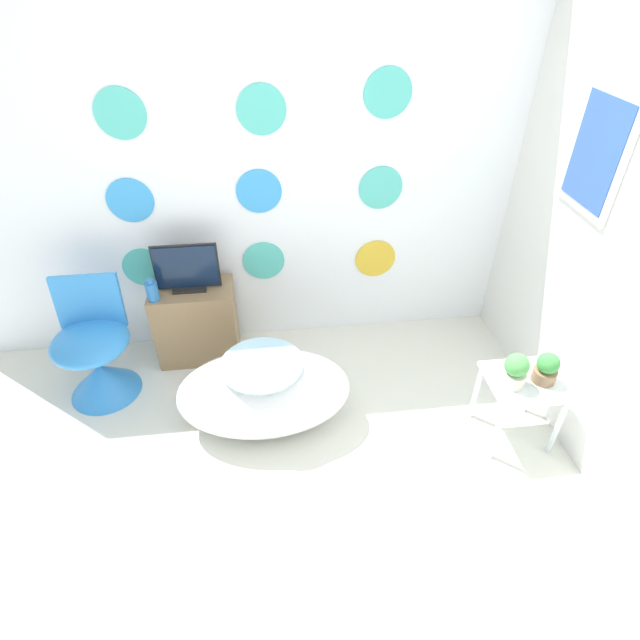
% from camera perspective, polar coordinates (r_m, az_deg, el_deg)
% --- Properties ---
extents(ground_plane, '(12.00, 12.00, 0.00)m').
position_cam_1_polar(ground_plane, '(2.72, -3.92, -23.53)').
color(ground_plane, silver).
extents(wall_back_dotted, '(4.33, 0.05, 2.60)m').
position_cam_1_polar(wall_back_dotted, '(3.21, -7.06, 17.39)').
color(wall_back_dotted, white).
rests_on(wall_back_dotted, ground_plane).
extents(wall_right, '(0.06, 2.67, 2.60)m').
position_cam_1_polar(wall_right, '(2.94, 28.99, 11.31)').
color(wall_right, silver).
rests_on(wall_right, ground_plane).
extents(bathtub, '(1.02, 0.58, 0.49)m').
position_cam_1_polar(bathtub, '(3.00, -6.39, -8.19)').
color(bathtub, white).
rests_on(bathtub, ground_plane).
extents(chair, '(0.47, 0.47, 0.78)m').
position_cam_1_polar(chair, '(3.46, -24.14, -4.13)').
color(chair, '#338CE0').
rests_on(chair, ground_plane).
extents(tv_cabinet, '(0.54, 0.32, 0.56)m').
position_cam_1_polar(tv_cabinet, '(3.54, -13.91, -0.26)').
color(tv_cabinet, '#8E704C').
rests_on(tv_cabinet, ground_plane).
extents(tv, '(0.41, 0.12, 0.32)m').
position_cam_1_polar(tv, '(3.31, -14.97, 5.57)').
color(tv, black).
rests_on(tv, tv_cabinet).
extents(vase, '(0.08, 0.08, 0.15)m').
position_cam_1_polar(vase, '(3.31, -18.63, 3.17)').
color(vase, '#2D72B7').
rests_on(vase, tv_cabinet).
extents(side_table, '(0.41, 0.37, 0.44)m').
position_cam_1_polar(side_table, '(3.06, 22.06, -7.49)').
color(side_table, silver).
rests_on(side_table, ground_plane).
extents(potted_plant_left, '(0.13, 0.13, 0.20)m').
position_cam_1_polar(potted_plant_left, '(2.89, 21.42, -5.37)').
color(potted_plant_left, beige).
rests_on(potted_plant_left, side_table).
extents(potted_plant_right, '(0.13, 0.13, 0.19)m').
position_cam_1_polar(potted_plant_right, '(2.98, 24.46, -5.05)').
color(potted_plant_right, '#8C6B4C').
rests_on(potted_plant_right, side_table).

